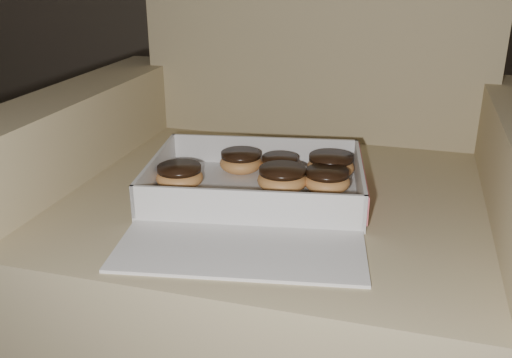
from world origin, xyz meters
The scene contains 12 objects.
armchair centered at (0.73, 0.68, 0.32)m, with size 0.96×0.81×1.01m.
bakery_box centered at (0.71, 0.54, 0.46)m, with size 0.43×0.48×0.06m.
donut_a centered at (0.57, 0.54, 0.48)m, with size 0.08×0.08×0.04m.
donut_b centered at (0.82, 0.60, 0.48)m, with size 0.08×0.08×0.04m.
donut_c centered at (0.72, 0.65, 0.48)m, with size 0.07×0.07×0.04m.
donut_d centered at (0.65, 0.65, 0.48)m, with size 0.08×0.08×0.04m.
donut_e centered at (0.75, 0.58, 0.48)m, with size 0.09×0.09×0.04m.
donut_f centered at (0.82, 0.67, 0.48)m, with size 0.09×0.09×0.04m.
crumb_a centered at (0.68, 0.47, 0.46)m, with size 0.01×0.01×0.00m, color black.
crumb_b centered at (0.55, 0.52, 0.46)m, with size 0.01×0.01×0.00m, color black.
crumb_c centered at (0.74, 0.56, 0.46)m, with size 0.01×0.01×0.00m, color black.
crumb_d centered at (0.74, 0.57, 0.46)m, with size 0.01×0.01×0.00m, color black.
Camera 1 is at (0.95, -0.32, 0.85)m, focal length 40.00 mm.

